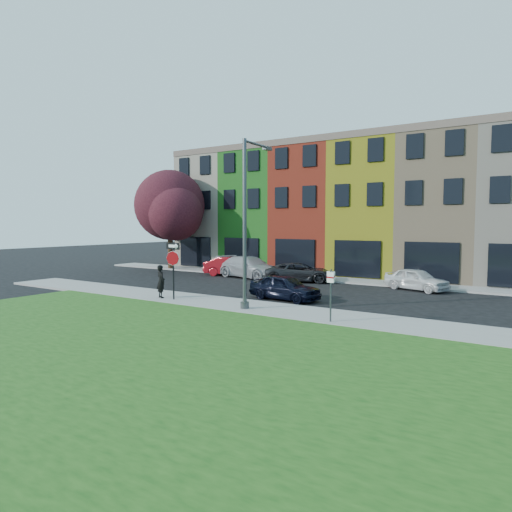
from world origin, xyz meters
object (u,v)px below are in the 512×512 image
Objects in this scene: stop_sign at (173,259)px; sedan_near at (285,287)px; man at (161,281)px; street_lamp at (247,224)px.

sedan_near is at bearing 48.29° from stop_sign.
stop_sign is at bearing -158.84° from man.
man is 0.42× the size of sedan_near.
stop_sign is 5.95m from sedan_near.
man is 6.48m from sedan_near.
man is 0.22× the size of street_lamp.
man is at bearing 178.76° from street_lamp.
street_lamp reaches higher than sedan_near.
stop_sign is 1.69× the size of man.
man is 6.13m from street_lamp.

